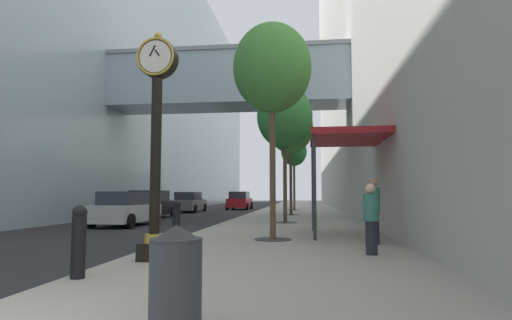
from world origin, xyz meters
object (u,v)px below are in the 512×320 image
pedestrian_by_clock (374,209)px  car_red_mid (240,201)px  pedestrian_walking (371,217)px  car_black_trailing (151,205)px  street_tree_mid_near (285,117)px  trash_bin (176,277)px  street_tree_mid_far (290,128)px  street_tree_near (272,69)px  car_grey_far (189,202)px  bollard_nearest (79,240)px  car_silver_near (126,209)px  street_tree_far (294,152)px  bollard_third (176,220)px  street_clock (156,132)px

pedestrian_by_clock → car_red_mid: bearing=106.8°
pedestrian_walking → car_black_trailing: bearing=126.8°
street_tree_mid_near → trash_bin: size_ratio=6.19×
street_tree_mid_far → trash_bin: 22.90m
trash_bin → street_tree_near: bearing=88.0°
car_grey_far → car_black_trailing: bearing=-90.2°
bollard_nearest → street_tree_near: street_tree_near is taller
trash_bin → car_silver_near: 15.80m
street_tree_near → car_red_mid: bearing=101.4°
street_tree_mid_far → car_red_mid: 13.68m
car_red_mid → street_tree_near: bearing=-78.6°
street_tree_far → car_grey_far: street_tree_far is taller
trash_bin → car_black_trailing: size_ratio=0.24×
street_tree_mid_near → car_red_mid: size_ratio=1.56×
pedestrian_walking → car_grey_far: size_ratio=0.35×
street_tree_far → car_silver_near: (-7.30, -15.25, -4.09)m
street_tree_mid_near → trash_bin: street_tree_mid_near is taller
car_red_mid → street_tree_far: bearing=-41.3°
bollard_third → pedestrian_walking: size_ratio=0.74×
bollard_nearest → bollard_third: bearing=90.0°
street_tree_mid_far → pedestrian_by_clock: (2.81, -14.85, -4.63)m
street_tree_mid_far → bollard_nearest: bearing=-97.6°
street_clock → street_tree_near: 5.16m
trash_bin → street_tree_mid_near: bearing=88.9°
street_clock → pedestrian_walking: street_clock is taller
bollard_nearest → car_black_trailing: bearing=107.9°
car_silver_near → car_grey_far: size_ratio=0.92×
street_clock → street_tree_far: bearing=85.2°
car_grey_far → street_clock: bearing=-75.4°
street_tree_far → car_black_trailing: bearing=-131.4°
car_silver_near → street_tree_mid_near: bearing=8.6°
street_tree_mid_near → trash_bin: 15.90m
bollard_third → pedestrian_walking: (5.09, -1.85, 0.22)m
street_tree_mid_far → pedestrian_by_clock: street_tree_mid_far is taller
street_tree_near → car_grey_far: (-8.32, 19.80, -4.50)m
street_tree_mid_far → car_grey_far: size_ratio=1.63×
bollard_third → pedestrian_by_clock: (5.47, 0.14, 0.34)m
trash_bin → car_black_trailing: (-8.06, 19.93, 0.13)m
street_tree_mid_near → street_tree_mid_far: street_tree_mid_far is taller
street_tree_mid_near → car_red_mid: (-5.22, 18.72, -4.30)m
bollard_third → street_tree_near: (2.66, 0.85, 4.52)m
street_tree_mid_near → car_silver_near: street_tree_mid_near is taller
pedestrian_by_clock → pedestrian_walking: bearing=-100.8°
bollard_third → street_tree_near: bearing=17.7°
pedestrian_by_clock → car_grey_far: size_ratio=0.40×
car_silver_near → bollard_nearest: bearing=-68.6°
street_clock → car_red_mid: bearing=95.9°
street_tree_far → trash_bin: street_tree_far is taller
street_clock → street_tree_mid_far: (2.12, 18.13, 2.94)m
pedestrian_walking → car_black_trailing: pedestrian_walking is taller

